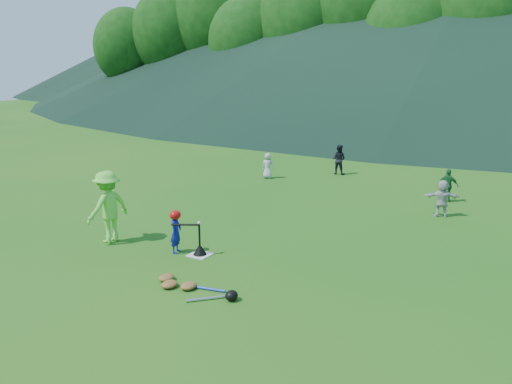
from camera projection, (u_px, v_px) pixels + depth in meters
ground at (200, 255)px, 10.91m from camera, size 120.00×120.00×0.00m
home_plate at (200, 255)px, 10.90m from camera, size 0.45×0.45×0.02m
baseball at (199, 223)px, 10.73m from camera, size 0.08×0.08×0.08m
batter_child at (176, 232)px, 10.97m from camera, size 0.30×0.39×0.94m
adult_coach at (108, 207)px, 11.61m from camera, size 0.78×1.17×1.70m
fielder_a at (268, 166)px, 18.72m from camera, size 0.51×0.38×0.96m
fielder_b at (339, 159)px, 19.45m from camera, size 0.57×0.45×1.17m
fielder_c at (448, 186)px, 15.30m from camera, size 0.62×0.30×1.02m
fielder_d at (442, 198)px, 13.72m from camera, size 1.01×0.61×1.04m
batting_tee at (200, 250)px, 10.88m from camera, size 0.30×0.30×0.68m
batter_gear at (176, 216)px, 10.86m from camera, size 0.72×0.31×0.30m
equipment_pile at (188, 286)px, 9.18m from camera, size 1.80×0.76×0.19m
outfield_fence at (437, 120)px, 34.46m from camera, size 70.07×0.08×1.33m
tree_line at (462, 14)px, 37.55m from camera, size 70.04×11.40×14.82m
distant_hills at (456, 2)px, 80.35m from camera, size 155.00×140.00×32.00m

